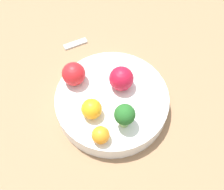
{
  "coord_description": "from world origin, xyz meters",
  "views": [
    {
      "loc": [
        -0.08,
        0.36,
        0.69
      ],
      "look_at": [
        0.0,
        0.0,
        0.07
      ],
      "focal_mm": 50.0,
      "sensor_mm": 36.0,
      "label": 1
    }
  ],
  "objects_px": {
    "orange_front": "(100,135)",
    "orange_back": "(92,109)",
    "spoon": "(75,44)",
    "broccoli": "(125,115)",
    "bowl": "(112,102)",
    "apple_red": "(74,74)",
    "apple_green": "(121,79)"
  },
  "relations": [
    {
      "from": "apple_red",
      "to": "orange_front",
      "type": "height_order",
      "value": "apple_red"
    },
    {
      "from": "broccoli",
      "to": "apple_red",
      "type": "height_order",
      "value": "broccoli"
    },
    {
      "from": "orange_back",
      "to": "spoon",
      "type": "distance_m",
      "value": 0.25
    },
    {
      "from": "apple_red",
      "to": "orange_back",
      "type": "distance_m",
      "value": 0.1
    },
    {
      "from": "orange_front",
      "to": "spoon",
      "type": "bearing_deg",
      "value": -62.77
    },
    {
      "from": "orange_front",
      "to": "orange_back",
      "type": "distance_m",
      "value": 0.06
    },
    {
      "from": "orange_front",
      "to": "broccoli",
      "type": "bearing_deg",
      "value": -132.12
    },
    {
      "from": "apple_red",
      "to": "spoon",
      "type": "bearing_deg",
      "value": -72.36
    },
    {
      "from": "bowl",
      "to": "spoon",
      "type": "height_order",
      "value": "bowl"
    },
    {
      "from": "bowl",
      "to": "spoon",
      "type": "bearing_deg",
      "value": -49.67
    },
    {
      "from": "spoon",
      "to": "orange_front",
      "type": "bearing_deg",
      "value": 117.23
    },
    {
      "from": "orange_back",
      "to": "spoon",
      "type": "bearing_deg",
      "value": -63.73
    },
    {
      "from": "apple_red",
      "to": "orange_front",
      "type": "xyz_separation_m",
      "value": [
        -0.1,
        0.13,
        -0.01
      ]
    },
    {
      "from": "bowl",
      "to": "orange_back",
      "type": "height_order",
      "value": "orange_back"
    },
    {
      "from": "apple_red",
      "to": "apple_green",
      "type": "relative_size",
      "value": 0.97
    },
    {
      "from": "apple_red",
      "to": "orange_back",
      "type": "height_order",
      "value": "apple_red"
    },
    {
      "from": "bowl",
      "to": "orange_back",
      "type": "distance_m",
      "value": 0.08
    },
    {
      "from": "bowl",
      "to": "apple_green",
      "type": "xyz_separation_m",
      "value": [
        -0.01,
        -0.04,
        0.05
      ]
    },
    {
      "from": "apple_red",
      "to": "apple_green",
      "type": "distance_m",
      "value": 0.11
    },
    {
      "from": "broccoli",
      "to": "bowl",
      "type": "bearing_deg",
      "value": -55.35
    },
    {
      "from": "orange_front",
      "to": "spoon",
      "type": "xyz_separation_m",
      "value": [
        0.14,
        -0.27,
        -0.06
      ]
    },
    {
      "from": "bowl",
      "to": "apple_red",
      "type": "xyz_separation_m",
      "value": [
        0.1,
        -0.03,
        0.05
      ]
    },
    {
      "from": "apple_green",
      "to": "orange_front",
      "type": "height_order",
      "value": "apple_green"
    },
    {
      "from": "apple_red",
      "to": "spoon",
      "type": "height_order",
      "value": "apple_red"
    },
    {
      "from": "orange_front",
      "to": "spoon",
      "type": "distance_m",
      "value": 0.31
    },
    {
      "from": "bowl",
      "to": "broccoli",
      "type": "distance_m",
      "value": 0.1
    },
    {
      "from": "apple_red",
      "to": "spoon",
      "type": "xyz_separation_m",
      "value": [
        0.05,
        -0.14,
        -0.07
      ]
    },
    {
      "from": "orange_front",
      "to": "orange_back",
      "type": "bearing_deg",
      "value": -59.02
    },
    {
      "from": "broccoli",
      "to": "orange_back",
      "type": "height_order",
      "value": "broccoli"
    },
    {
      "from": "broccoli",
      "to": "spoon",
      "type": "height_order",
      "value": "broccoli"
    },
    {
      "from": "orange_back",
      "to": "broccoli",
      "type": "bearing_deg",
      "value": 174.48
    },
    {
      "from": "apple_red",
      "to": "apple_green",
      "type": "height_order",
      "value": "apple_green"
    }
  ]
}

